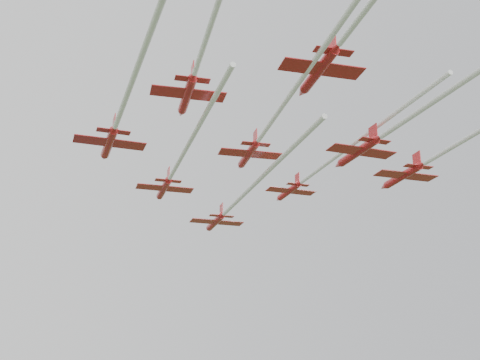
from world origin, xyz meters
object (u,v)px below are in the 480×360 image
jet_row2_right (318,170)px  jet_row2_left (175,168)px  jet_row3_left (130,86)px  jet_row3_right (448,150)px  jet_row4_right (456,87)px  jet_lead (234,204)px  jet_row3_mid (284,104)px  jet_row4_left (218,2)px

jet_row2_right → jet_row2_left: bearing=171.4°
jet_row3_left → jet_row3_right: bearing=6.8°
jet_row3_left → jet_row4_right: jet_row3_left is taller
jet_lead → jet_row4_right: 47.02m
jet_row2_left → jet_row3_mid: jet_row3_mid is taller
jet_lead → jet_row3_right: (14.68, -31.54, 1.83)m
jet_row3_mid → jet_row2_left: bearing=113.8°
jet_row2_left → jet_row2_right: jet_row2_right is taller
jet_row2_left → jet_row3_left: bearing=-111.1°
jet_lead → jet_row3_left: jet_row3_left is taller
jet_row2_left → jet_row4_right: size_ratio=0.67×
jet_lead → jet_row2_right: size_ratio=1.12×
jet_row2_right → jet_row4_right: 33.35m
jet_row2_left → jet_row4_right: (11.62, -39.88, -1.69)m
jet_row2_left → jet_lead: bearing=41.6°
jet_lead → jet_row2_left: 15.80m
jet_row3_right → jet_row4_left: size_ratio=0.81×
jet_row2_left → jet_row3_right: bearing=-25.5°
jet_lead → jet_row3_right: jet_row3_right is taller
jet_row3_left → jet_row4_left: (1.82, -15.42, 1.56)m
jet_row2_right → jet_row3_mid: jet_row3_mid is taller
jet_row3_right → jet_row2_right: bearing=132.0°
jet_row3_left → jet_row2_left: bearing=66.0°
jet_row3_left → jet_row4_right: bearing=-24.2°
jet_row2_right → jet_row3_mid: (-17.37, -15.84, -0.08)m
jet_row3_left → jet_row3_mid: jet_row3_mid is taller
jet_row2_left → jet_row2_right: 21.36m
jet_row3_left → jet_row3_right: (43.61, -4.03, 0.66)m
jet_row2_left → jet_row3_mid: (2.52, -23.54, 1.00)m
jet_row3_mid → jet_row4_left: size_ratio=0.96×
jet_lead → jet_row2_right: (5.83, -14.77, 2.42)m
jet_row3_mid → jet_row2_right: bearing=60.0°
jet_row3_mid → jet_row4_right: bearing=-43.3°
jet_row2_right → jet_row4_right: bearing=-91.9°
jet_row2_right → jet_row4_left: 43.35m
jet_lead → jet_row4_left: jet_row4_left is taller
jet_row3_right → jet_row2_left: bearing=153.8°
jet_lead → jet_row3_mid: (-11.54, -30.61, 2.34)m
jet_row4_left → jet_row3_mid: bearing=56.3°
jet_row3_left → jet_row4_right: size_ratio=0.93×
jet_row2_right → jet_row3_mid: 23.51m
jet_row4_right → jet_row3_right: bearing=53.1°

